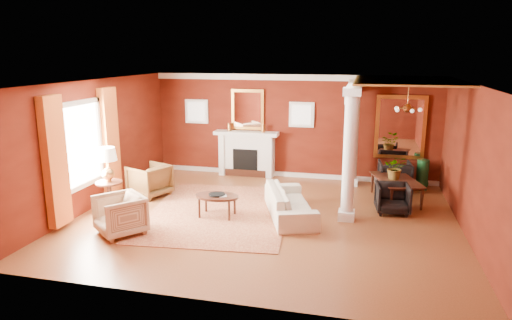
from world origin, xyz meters
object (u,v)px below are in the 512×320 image
(sofa, at_px, (290,198))
(armchair_leopard, at_px, (149,179))
(dining_table, at_px, (397,184))
(armchair_stripe, at_px, (120,213))
(coffee_table, at_px, (217,197))
(side_table, at_px, (108,169))

(sofa, xyz_separation_m, armchair_leopard, (-3.64, 0.65, 0.01))
(sofa, bearing_deg, dining_table, -73.72)
(armchair_stripe, height_order, dining_table, armchair_stripe)
(coffee_table, relative_size, dining_table, 0.62)
(armchair_stripe, distance_m, dining_table, 6.39)
(coffee_table, bearing_deg, side_table, -174.90)
(coffee_table, relative_size, side_table, 0.65)
(sofa, distance_m, coffee_table, 1.58)
(armchair_leopard, distance_m, armchair_stripe, 2.47)
(sofa, height_order, side_table, side_table)
(armchair_leopard, xyz_separation_m, coffee_table, (2.10, -1.03, 0.00))
(armchair_leopard, height_order, armchair_stripe, armchair_leopard)
(sofa, bearing_deg, armchair_leopard, 60.51)
(armchair_stripe, bearing_deg, dining_table, 71.78)
(armchair_stripe, bearing_deg, coffee_table, 81.17)
(coffee_table, bearing_deg, sofa, 13.85)
(sofa, xyz_separation_m, dining_table, (2.32, 1.67, 0.01))
(coffee_table, xyz_separation_m, side_table, (-2.46, -0.22, 0.54))
(dining_table, bearing_deg, side_table, 93.00)
(dining_table, bearing_deg, armchair_stripe, 105.63)
(armchair_stripe, bearing_deg, armchair_leopard, 142.62)
(armchair_leopard, distance_m, side_table, 1.40)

